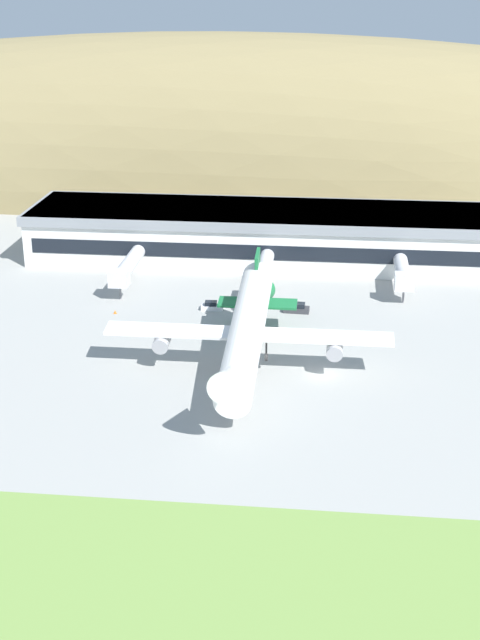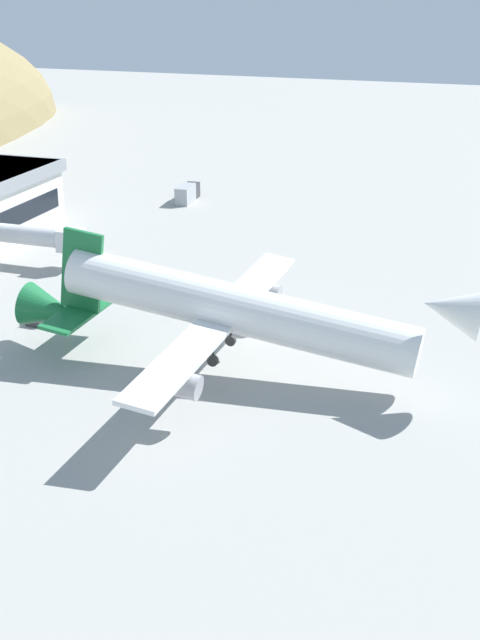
% 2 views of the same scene
% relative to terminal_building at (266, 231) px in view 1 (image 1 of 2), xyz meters
% --- Properties ---
extents(ground_plane, '(466.99, 466.99, 0.00)m').
position_rel_terminal_building_xyz_m(ground_plane, '(12.38, -53.33, -5.69)').
color(ground_plane, '#9E9E99').
extents(grass_strip_foreground, '(420.29, 28.25, 0.08)m').
position_rel_terminal_building_xyz_m(grass_strip_foreground, '(12.38, -101.59, -5.65)').
color(grass_strip_foreground, '#759947').
rests_on(grass_strip_foreground, ground_plane).
extents(hill_backdrop, '(349.17, 68.13, 78.55)m').
position_rel_terminal_building_xyz_m(hill_backdrop, '(-16.53, 60.54, -5.69)').
color(hill_backdrop, olive).
rests_on(hill_backdrop, ground_plane).
extents(terminal_building, '(92.63, 21.99, 10.05)m').
position_rel_terminal_building_xyz_m(terminal_building, '(0.00, 0.00, 0.00)').
color(terminal_building, white).
rests_on(terminal_building, ground_plane).
extents(jetway_0, '(3.38, 17.23, 5.43)m').
position_rel_terminal_building_xyz_m(jetway_0, '(-23.29, -19.93, -1.70)').
color(jetway_0, silver).
rests_on(jetway_0, ground_plane).
extents(jetway_1, '(3.38, 15.37, 5.43)m').
position_rel_terminal_building_xyz_m(jetway_1, '(1.10, -18.95, -1.70)').
color(jetway_1, silver).
rests_on(jetway_1, ground_plane).
extents(jetway_2, '(3.38, 13.84, 5.43)m').
position_rel_terminal_building_xyz_m(jetway_2, '(25.48, -18.14, -1.70)').
color(jetway_2, silver).
rests_on(jetway_2, ground_plane).
extents(cargo_airplane, '(40.84, 47.21, 11.93)m').
position_rel_terminal_building_xyz_m(cargo_airplane, '(1.64, -53.39, 0.77)').
color(cargo_airplane, white).
extents(service_car_0, '(4.37, 2.06, 1.61)m').
position_rel_terminal_building_xyz_m(service_car_0, '(7.51, -28.77, -5.02)').
color(service_car_0, '#333338').
rests_on(service_car_0, ground_plane).
extents(service_car_1, '(3.68, 1.78, 1.50)m').
position_rel_terminal_building_xyz_m(service_car_1, '(-6.80, -29.20, -5.07)').
color(service_car_1, silver).
rests_on(service_car_1, ground_plane).
extents(traffic_cone_0, '(0.52, 0.52, 0.58)m').
position_rel_terminal_building_xyz_m(traffic_cone_0, '(17.55, -39.67, -5.41)').
color(traffic_cone_0, orange).
rests_on(traffic_cone_0, ground_plane).
extents(traffic_cone_1, '(0.52, 0.52, 0.58)m').
position_rel_terminal_building_xyz_m(traffic_cone_1, '(-22.61, -32.63, -5.41)').
color(traffic_cone_1, orange).
rests_on(traffic_cone_1, ground_plane).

